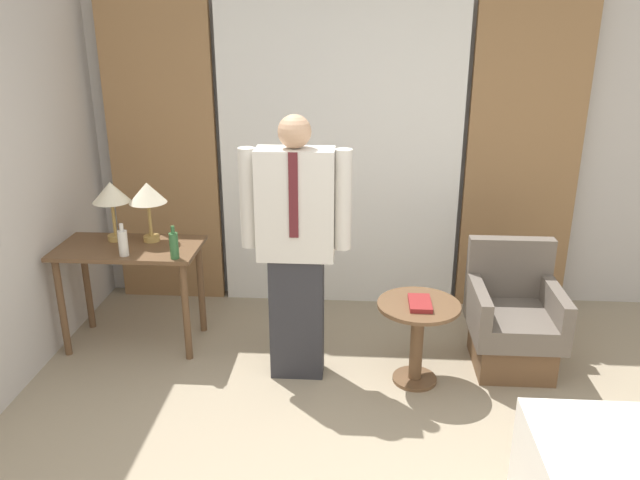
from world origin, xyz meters
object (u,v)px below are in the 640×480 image
(bottle_near_edge, at_px, (174,245))
(armchair, at_px, (512,322))
(bottle_by_lamp, at_px, (123,242))
(side_table, at_px, (417,329))
(desk, at_px, (130,264))
(person, at_px, (296,242))
(book, at_px, (420,303))
(table_lamp_right, at_px, (147,195))
(table_lamp_left, at_px, (111,195))

(bottle_near_edge, relative_size, armchair, 0.27)
(bottle_by_lamp, bearing_deg, bottle_near_edge, -4.69)
(bottle_near_edge, height_order, armchair, bottle_near_edge)
(bottle_by_lamp, height_order, side_table, bottle_by_lamp)
(bottle_by_lamp, bearing_deg, side_table, -6.13)
(side_table, bearing_deg, desk, 169.00)
(person, distance_m, book, 0.88)
(desk, height_order, bottle_by_lamp, bottle_by_lamp)
(desk, xyz_separation_m, table_lamp_right, (0.13, 0.12, 0.48))
(bottle_near_edge, relative_size, book, 0.96)
(table_lamp_right, distance_m, armchair, 2.69)
(bottle_by_lamp, bearing_deg, desk, 102.07)
(table_lamp_left, distance_m, person, 1.45)
(person, xyz_separation_m, book, (0.79, -0.08, -0.36))
(desk, xyz_separation_m, armchair, (2.69, -0.12, -0.31))
(table_lamp_right, bearing_deg, bottle_near_edge, -50.93)
(table_lamp_right, relative_size, book, 1.81)
(desk, distance_m, side_table, 2.07)
(desk, distance_m, table_lamp_right, 0.51)
(desk, xyz_separation_m, person, (1.23, -0.34, 0.32))
(table_lamp_right, distance_m, person, 1.20)
(table_lamp_right, distance_m, bottle_near_edge, 0.49)
(bottle_near_edge, bearing_deg, table_lamp_right, 129.07)
(bottle_near_edge, xyz_separation_m, armchair, (2.29, 0.08, -0.54))
(person, height_order, book, person)
(table_lamp_right, height_order, bottle_near_edge, table_lamp_right)
(table_lamp_right, height_order, side_table, table_lamp_right)
(desk, relative_size, person, 0.57)
(table_lamp_right, relative_size, person, 0.25)
(person, bearing_deg, book, -5.65)
(person, xyz_separation_m, side_table, (0.79, -0.05, -0.56))
(bottle_by_lamp, relative_size, side_table, 0.40)
(table_lamp_left, relative_size, armchair, 0.51)
(bottle_near_edge, distance_m, book, 1.66)
(desk, relative_size, bottle_by_lamp, 4.42)
(table_lamp_right, relative_size, bottle_by_lamp, 1.91)
(desk, relative_size, table_lamp_right, 2.32)
(bottle_by_lamp, bearing_deg, person, -7.71)
(table_lamp_left, bearing_deg, book, -14.00)
(side_table, distance_m, book, 0.20)
(desk, distance_m, bottle_near_edge, 0.50)
(bottle_near_edge, distance_m, armchair, 2.36)
(bottle_by_lamp, bearing_deg, table_lamp_left, 119.76)
(bottle_near_edge, relative_size, side_table, 0.40)
(table_lamp_right, xyz_separation_m, book, (1.89, -0.54, -0.52))
(side_table, height_order, book, book)
(desk, xyz_separation_m, side_table, (2.02, -0.39, -0.25))
(bottle_near_edge, bearing_deg, bottle_by_lamp, 175.31)
(desk, bearing_deg, armchair, -2.66)
(table_lamp_right, xyz_separation_m, bottle_by_lamp, (-0.09, -0.30, -0.25))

